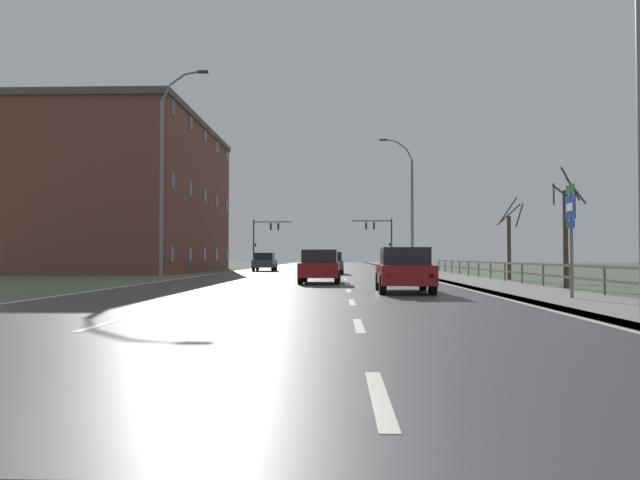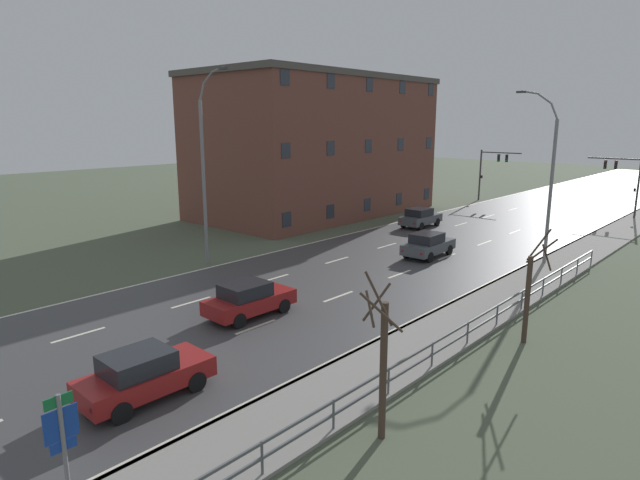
# 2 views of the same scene
# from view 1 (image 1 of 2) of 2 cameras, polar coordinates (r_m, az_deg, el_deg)

# --- Properties ---
(ground_plane) EXTENTS (160.00, 160.00, 0.12)m
(ground_plane) POSITION_cam_1_polar(r_m,az_deg,el_deg) (51.34, -0.40, -3.07)
(ground_plane) COLOR #4C5642
(road_asphalt_strip) EXTENTS (14.00, 120.00, 0.03)m
(road_asphalt_strip) POSITION_cam_1_polar(r_m,az_deg,el_deg) (63.32, 0.02, -2.72)
(road_asphalt_strip) COLOR #3D3D3F
(road_asphalt_strip) RESTS_ON ground
(sidewalk_right) EXTENTS (3.00, 120.00, 0.12)m
(sidewalk_right) POSITION_cam_1_polar(r_m,az_deg,el_deg) (63.62, 7.63, -2.66)
(sidewalk_right) COLOR gray
(sidewalk_right) RESTS_ON ground
(guardrail) EXTENTS (0.07, 37.00, 1.00)m
(guardrail) POSITION_cam_1_polar(r_m,az_deg,el_deg) (29.49, 17.31, -2.60)
(guardrail) COLOR #515459
(guardrail) RESTS_ON ground
(street_lamp_foreground) EXTENTS (2.55, 0.24, 10.88)m
(street_lamp_foreground) POSITION_cam_1_polar(r_m,az_deg,el_deg) (13.02, 27.80, 16.76)
(street_lamp_foreground) COLOR slate
(street_lamp_foreground) RESTS_ON ground
(street_lamp_midground) EXTENTS (2.59, 0.24, 10.32)m
(street_lamp_midground) POSITION_cam_1_polar(r_m,az_deg,el_deg) (45.94, 8.62, 3.14)
(street_lamp_midground) COLOR slate
(street_lamp_midground) RESTS_ON ground
(street_lamp_left_bank) EXTENTS (2.60, 0.24, 11.38)m
(street_lamp_left_bank) POSITION_cam_1_polar(r_m,az_deg,el_deg) (33.36, -14.69, 5.87)
(street_lamp_left_bank) COLOR slate
(street_lamp_left_bank) RESTS_ON ground
(highway_sign) EXTENTS (0.09, 0.68, 3.27)m
(highway_sign) POSITION_cam_1_polar(r_m,az_deg,el_deg) (17.80, 22.93, 1.23)
(highway_sign) COLOR slate
(highway_sign) RESTS_ON ground
(traffic_signal_right) EXTENTS (4.46, 0.36, 5.51)m
(traffic_signal_right) POSITION_cam_1_polar(r_m,az_deg,el_deg) (66.91, 5.93, 0.58)
(traffic_signal_right) COLOR #38383A
(traffic_signal_right) RESTS_ON ground
(traffic_signal_left) EXTENTS (4.51, 0.36, 5.54)m
(traffic_signal_left) POSITION_cam_1_polar(r_m,az_deg,el_deg) (69.24, -5.46, 0.52)
(traffic_signal_left) COLOR #38383A
(traffic_signal_left) RESTS_ON ground
(car_near_left) EXTENTS (1.91, 4.14, 1.57)m
(car_near_left) POSITION_cam_1_polar(r_m,az_deg,el_deg) (27.58, 0.01, -2.54)
(car_near_left) COLOR maroon
(car_near_left) RESTS_ON ground
(car_near_right) EXTENTS (1.89, 4.13, 1.57)m
(car_near_right) POSITION_cam_1_polar(r_m,az_deg,el_deg) (20.77, 8.07, -2.83)
(car_near_right) COLOR maroon
(car_near_right) RESTS_ON ground
(car_far_right) EXTENTS (1.86, 4.11, 1.57)m
(car_far_right) POSITION_cam_1_polar(r_m,az_deg,el_deg) (51.06, -5.32, -2.10)
(car_far_right) COLOR #474C51
(car_far_right) RESTS_ON ground
(car_mid_centre) EXTENTS (1.93, 4.15, 1.57)m
(car_mid_centre) POSITION_cam_1_polar(r_m,az_deg,el_deg) (42.34, 0.97, -2.21)
(car_mid_centre) COLOR #474C51
(car_mid_centre) RESTS_ON ground
(brick_building) EXTENTS (12.44, 22.59, 12.63)m
(brick_building) POSITION_cam_1_polar(r_m,az_deg,el_deg) (53.35, -17.41, 3.93)
(brick_building) COLOR brown
(brick_building) RESTS_ON ground
(bare_tree_near) EXTENTS (1.32, 1.38, 4.77)m
(bare_tree_near) POSITION_cam_1_polar(r_m,az_deg,el_deg) (25.47, 22.50, 0.69)
(bare_tree_near) COLOR #423328
(bare_tree_near) RESTS_ON ground
(bare_tree_mid) EXTENTS (1.27, 1.42, 4.57)m
(bare_tree_mid) POSITION_cam_1_polar(r_m,az_deg,el_deg) (34.26, 17.72, -0.23)
(bare_tree_mid) COLOR #423328
(bare_tree_mid) RESTS_ON ground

